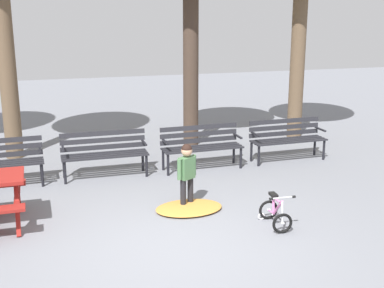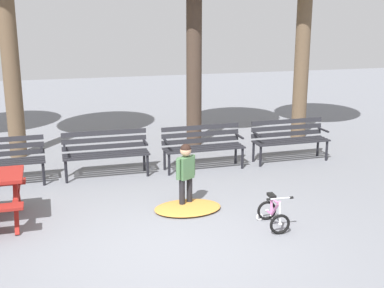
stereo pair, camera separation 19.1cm
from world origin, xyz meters
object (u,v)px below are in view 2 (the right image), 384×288
at_px(child_standing, 186,170).
at_px(park_bench_left, 106,150).
at_px(park_bench_far_right, 289,137).
at_px(park_bench_right, 203,143).
at_px(kids_bicycle, 273,214).

bearing_deg(child_standing, park_bench_left, 118.30).
bearing_deg(child_standing, park_bench_far_right, 35.24).
relative_size(park_bench_left, child_standing, 1.54).
height_order(park_bench_right, kids_bicycle, park_bench_right).
distance_m(park_bench_far_right, child_standing, 3.37).
distance_m(park_bench_far_right, kids_bicycle, 3.52).
relative_size(park_bench_left, park_bench_right, 1.00).
height_order(park_bench_left, park_bench_right, same).
xyz_separation_m(park_bench_left, child_standing, (1.05, -1.94, 0.10)).
bearing_deg(park_bench_left, park_bench_right, -1.46).
bearing_deg(park_bench_left, child_standing, -61.70).
xyz_separation_m(park_bench_left, park_bench_right, (1.90, -0.05, 0.00)).
relative_size(park_bench_right, kids_bicycle, 2.79).
bearing_deg(park_bench_far_right, kids_bicycle, -119.68).
xyz_separation_m(park_bench_far_right, kids_bicycle, (-1.73, -3.04, -0.31)).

